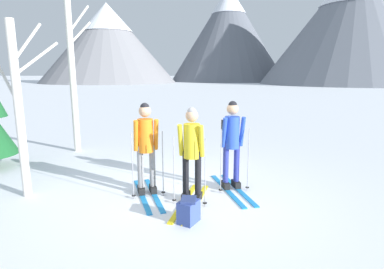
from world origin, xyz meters
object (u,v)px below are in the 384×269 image
skier_in_orange (146,144)px  birch_tree_tall (19,106)px  birch_tree_slender (71,52)px  backpack_on_snow_front (189,211)px  skier_in_blue (232,140)px  skier_in_yellow (192,152)px

skier_in_orange → birch_tree_tall: 2.28m
skier_in_orange → birch_tree_slender: 4.46m
birch_tree_slender → backpack_on_snow_front: size_ratio=13.91×
skier_in_orange → skier_in_blue: (1.57, 0.38, 0.00)m
skier_in_yellow → skier_in_blue: 0.99m
skier_in_yellow → skier_in_blue: (0.71, 0.68, 0.06)m
skier_in_orange → skier_in_blue: skier_in_blue is taller
skier_in_yellow → skier_in_blue: bearing=43.8°
skier_in_orange → birch_tree_slender: birch_tree_slender is taller
birch_tree_tall → backpack_on_snow_front: size_ratio=7.91×
skier_in_yellow → birch_tree_tall: bearing=179.0°
birch_tree_slender → backpack_on_snow_front: (3.55, -4.17, -2.57)m
skier_in_yellow → skier_in_blue: skier_in_blue is taller
skier_in_yellow → birch_tree_tall: birch_tree_tall is taller
skier_in_blue → birch_tree_tall: (-3.73, -0.63, 0.68)m
birch_tree_tall → birch_tree_slender: bearing=98.8°
birch_tree_slender → skier_in_blue: bearing=-32.4°
skier_in_orange → backpack_on_snow_front: skier_in_orange is taller
skier_in_orange → birch_tree_tall: bearing=-173.5°
skier_in_yellow → backpack_on_snow_front: size_ratio=4.40×
skier_in_orange → skier_in_blue: bearing=13.7°
skier_in_yellow → backpack_on_snow_front: bearing=-89.1°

